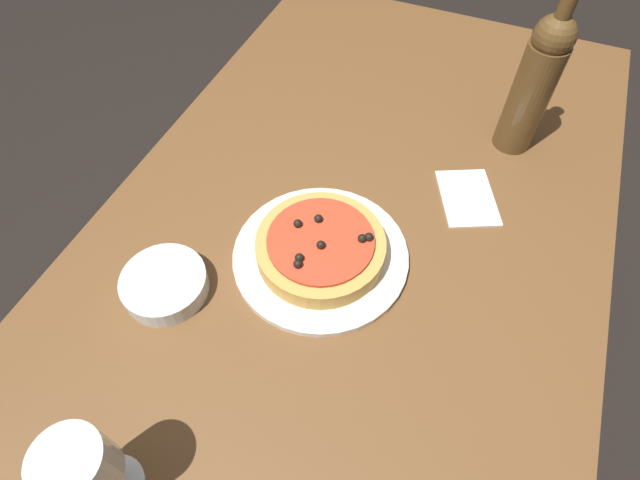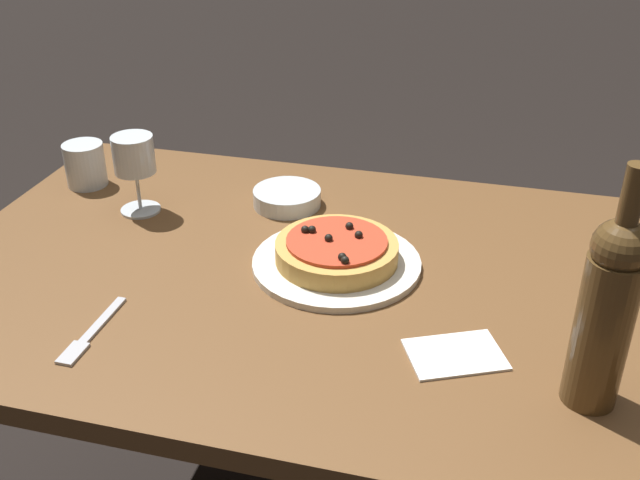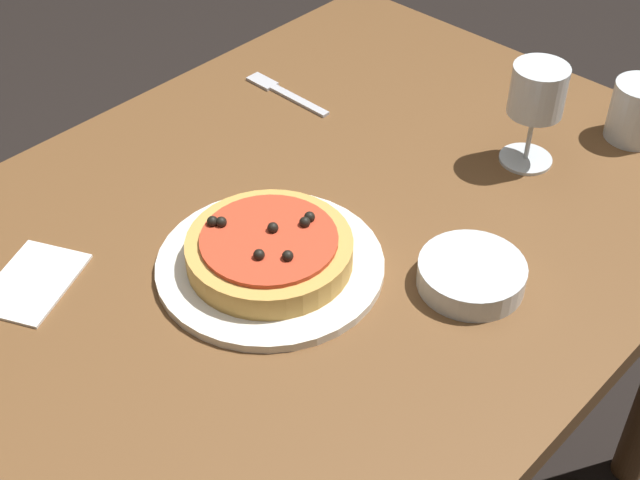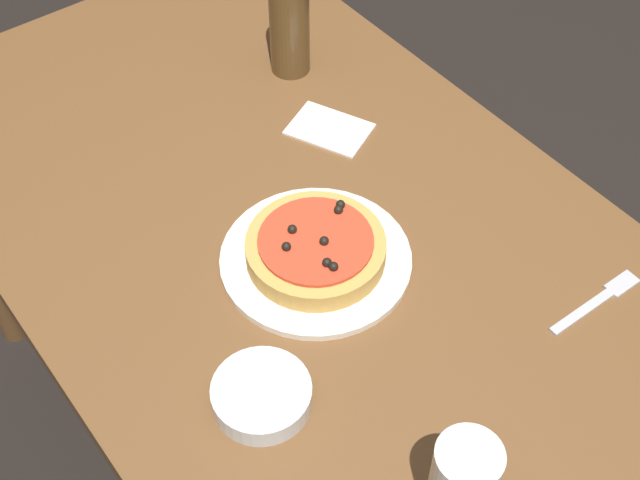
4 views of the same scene
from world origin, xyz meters
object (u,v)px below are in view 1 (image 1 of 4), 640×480
Objects in this scene: dinner_plate at (321,256)px; wine_bottle at (535,82)px; side_bowl at (165,284)px; wine_glass at (80,468)px; dining_table at (346,259)px; pizza at (321,247)px.

wine_bottle is at bearing 148.65° from dinner_plate.
wine_glass is at bearing 19.57° from side_bowl.
wine_bottle reaches higher than wine_glass.
wine_glass is 0.88m from wine_bottle.
dining_table is 5.23× the size of dinner_plate.
dinner_plate is 0.44m from wine_glass.
dinner_plate is 1.38× the size of pizza.
side_bowl is at bearing -39.06° from wine_bottle.
dinner_plate is (0.07, -0.02, 0.09)m from dining_table.
pizza reaches higher than dining_table.
dinner_plate is 0.03m from pizza.
pizza is at bearing 65.42° from dinner_plate.
wine_glass is (0.42, -0.11, 0.10)m from dinner_plate.
wine_bottle is at bearing 146.26° from dining_table.
pizza is at bearing 165.83° from wine_glass.
wine_bottle reaches higher than side_bowl.
side_bowl is at bearing -160.43° from wine_glass.
pizza is 0.48m from wine_bottle.
pizza is 1.35× the size of wine_glass.
pizza is at bearing -18.30° from dining_table.
side_bowl is at bearing -53.53° from pizza.
dining_table is 0.54m from wine_glass.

